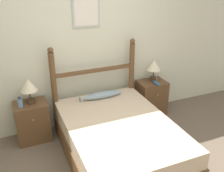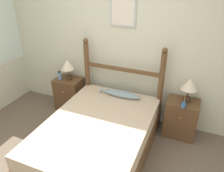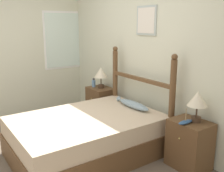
{
  "view_description": "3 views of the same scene",
  "coord_description": "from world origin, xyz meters",
  "views": [
    {
      "loc": [
        -1.1,
        -2.07,
        2.4
      ],
      "look_at": [
        0.22,
        1.07,
        0.87
      ],
      "focal_mm": 42.0,
      "sensor_mm": 36.0,
      "label": 1
    },
    {
      "loc": [
        1.24,
        -1.53,
        2.35
      ],
      "look_at": [
        0.14,
        1.1,
        0.86
      ],
      "focal_mm": 35.0,
      "sensor_mm": 36.0,
      "label": 2
    },
    {
      "loc": [
        3.05,
        -1.01,
        1.78
      ],
      "look_at": [
        0.23,
        0.96,
        0.94
      ],
      "focal_mm": 42.0,
      "sensor_mm": 36.0,
      "label": 3
    }
  ],
  "objects": [
    {
      "name": "ground_plane",
      "position": [
        0.0,
        0.0,
        0.0
      ],
      "size": [
        16.0,
        16.0,
        0.0
      ],
      "primitive_type": "plane",
      "color": "brown"
    },
    {
      "name": "wall_back",
      "position": [
        0.0,
        1.73,
        1.28
      ],
      "size": [
        6.4,
        0.08,
        2.55
      ],
      "color": "beige",
      "rests_on": "ground_plane"
    },
    {
      "name": "bed",
      "position": [
        0.13,
        0.61,
        0.27
      ],
      "size": [
        1.38,
        1.96,
        0.54
      ],
      "color": "brown",
      "rests_on": "ground_plane"
    },
    {
      "name": "headboard",
      "position": [
        0.13,
        1.55,
        0.74
      ],
      "size": [
        1.38,
        0.08,
        1.39
      ],
      "color": "brown",
      "rests_on": "ground_plane"
    },
    {
      "name": "nightstand_left",
      "position": [
        -0.89,
        1.48,
        0.31
      ],
      "size": [
        0.48,
        0.4,
        0.61
      ],
      "color": "brown",
      "rests_on": "ground_plane"
    },
    {
      "name": "nightstand_right",
      "position": [
        1.16,
        1.48,
        0.31
      ],
      "size": [
        0.48,
        0.4,
        0.61
      ],
      "color": "brown",
      "rests_on": "ground_plane"
    },
    {
      "name": "table_lamp_left",
      "position": [
        -0.88,
        1.49,
        0.88
      ],
      "size": [
        0.24,
        0.24,
        0.38
      ],
      "color": "#422D1E",
      "rests_on": "nightstand_left"
    },
    {
      "name": "table_lamp_right",
      "position": [
        1.19,
        1.52,
        0.88
      ],
      "size": [
        0.24,
        0.24,
        0.38
      ],
      "color": "#422D1E",
      "rests_on": "nightstand_right"
    },
    {
      "name": "bottle",
      "position": [
        -1.03,
        1.43,
        0.68
      ],
      "size": [
        0.07,
        0.07,
        0.17
      ],
      "color": "#668CB2",
      "rests_on": "nightstand_left"
    },
    {
      "name": "model_boat",
      "position": [
        1.17,
        1.37,
        0.63
      ],
      "size": [
        0.08,
        0.22,
        0.19
      ],
      "color": "#335684",
      "rests_on": "nightstand_right"
    },
    {
      "name": "fish_pillow",
      "position": [
        0.18,
        1.38,
        0.59
      ],
      "size": [
        0.69,
        0.16,
        0.1
      ],
      "color": "#8499A3",
      "rests_on": "bed"
    }
  ]
}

